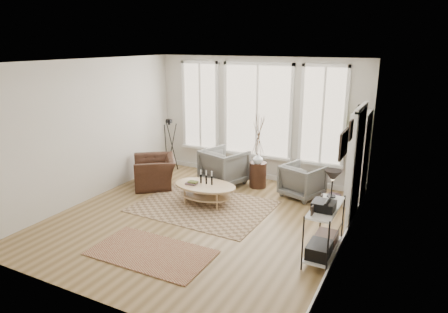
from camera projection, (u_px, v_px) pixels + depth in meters
The scene contains 17 objects.
room at pixel (201, 146), 7.14m from camera, with size 5.50×5.54×2.90m.
bay_window at pixel (257, 113), 9.40m from camera, with size 4.14×0.12×2.24m.
door at pixel (357, 164), 7.07m from camera, with size 0.09×1.06×2.22m.
bookcase at pixel (358, 157), 8.10m from camera, with size 0.31×0.85×2.06m.
low_shelf at pixel (324, 226), 6.09m from camera, with size 0.38×1.08×1.30m.
wall_art at pixel (345, 140), 5.65m from camera, with size 0.04×0.88×0.44m.
rug_main at pixel (203, 206), 8.09m from camera, with size 2.63×1.97×0.01m, color brown.
rug_runner at pixel (151, 253), 6.30m from camera, with size 1.92×1.07×0.01m, color brown.
coffee_table at pixel (205, 189), 8.15m from camera, with size 1.34×0.89×0.60m.
armchair_left at pixel (224, 167), 9.28m from camera, with size 0.89×0.92×0.84m, color slate.
armchair_right at pixel (302, 181), 8.53m from camera, with size 0.76×0.79×0.72m, color slate.
side_table at pixel (258, 154), 8.98m from camera, with size 0.39×0.39×1.63m.
vase at pixel (258, 158), 8.93m from camera, with size 0.23×0.23×0.24m, color silver.
accent_chair at pixel (155, 172), 9.18m from camera, with size 0.91×1.04×0.68m, color #392015.
tripod_camera at pixel (170, 147), 10.25m from camera, with size 0.47×0.47×1.34m.
book_stack_near at pixel (332, 199), 8.21m from camera, with size 0.24×0.30×0.19m, color brown.
book_stack_far at pixel (329, 205), 7.99m from camera, with size 0.19×0.24×0.16m, color brown.
Camera 1 is at (3.54, -5.94, 3.22)m, focal length 32.00 mm.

